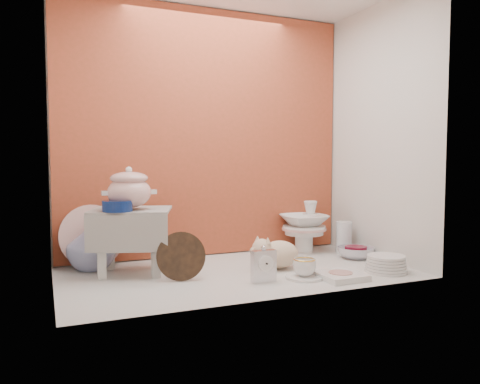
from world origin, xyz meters
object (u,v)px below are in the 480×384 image
Objects in this scene: step_stool at (132,241)px; mantel_clock at (264,264)px; porcelain_tower at (304,227)px; blue_white_vase at (92,245)px; gold_rim_teacup at (304,267)px; floral_platter at (92,236)px; plush_pig at (279,254)px; dinner_plate_stack at (386,264)px; soup_tureen at (129,188)px; crystal_bowl at (356,253)px.

step_stool reaches higher than mantel_clock.
step_stool is 1.12m from porcelain_tower.
step_stool is at bearing -41.05° from blue_white_vase.
porcelain_tower reaches higher than gold_rim_teacup.
porcelain_tower is at bearing 43.92° from mantel_clock.
porcelain_tower is at bearing -4.04° from floral_platter.
plush_pig is 0.56m from dinner_plate_stack.
soup_tureen is 0.96× the size of blue_white_vase.
dinner_plate_stack is (1.41, -0.73, -0.12)m from floral_platter.
mantel_clock is 0.80m from crystal_bowl.
blue_white_vase is 1.30m from porcelain_tower.
step_stool is 2.25× the size of mantel_clock.
mantel_clock reaches higher than crystal_bowl.
mantel_clock is (0.73, -0.66, -0.08)m from floral_platter.
mantel_clock is at bearing -134.45° from porcelain_tower.
mantel_clock is 0.22m from gold_rim_teacup.
dinner_plate_stack is 0.66m from porcelain_tower.
plush_pig is (0.75, -0.22, -0.09)m from step_stool.
step_stool is 0.89m from gold_rim_teacup.
porcelain_tower is at bearing -0.94° from blue_white_vase.
step_stool reaches higher than dinner_plate_stack.
step_stool reaches higher than porcelain_tower.
floral_platter reaches higher than dinner_plate_stack.
dinner_plate_stack is at bearing -8.82° from plush_pig.
blue_white_vase is at bearing 179.06° from porcelain_tower.
soup_tureen is 2.29× the size of gold_rim_teacup.
soup_tureen is 0.78m from mantel_clock.
porcelain_tower is (0.56, 0.57, 0.08)m from mantel_clock.
plush_pig reaches higher than gold_rim_teacup.
mantel_clock is at bearing -111.42° from plush_pig.
porcelain_tower is at bearing 25.33° from step_stool.
soup_tureen is at bearing -172.40° from plush_pig.
step_stool is 0.28m from soup_tureen.
plush_pig is at bearing -13.57° from soup_tureen.
floral_platter is at bearing 136.16° from mantel_clock.
dinner_plate_stack is (1.24, -0.46, -0.40)m from soup_tureen.
gold_rim_teacup is (0.95, -0.61, -0.08)m from blue_white_vase.
soup_tureen is at bearing -48.91° from blue_white_vase.
mantel_clock is at bearing -19.76° from step_stool.
plush_pig is at bearing -135.49° from porcelain_tower.
gold_rim_teacup is at bearing -27.69° from soup_tureen.
mantel_clock is 1.55× the size of gold_rim_teacup.
step_stool is 3.48× the size of gold_rim_teacup.
plush_pig is (0.76, -0.18, -0.36)m from soup_tureen.
floral_platter is at bearing 82.17° from blue_white_vase.
soup_tureen reaches higher than floral_platter.
step_stool is 1.45× the size of blue_white_vase.
soup_tureen is 1.21× the size of crystal_bowl.
soup_tureen is at bearing 152.31° from gold_rim_teacup.
plush_pig is 1.29× the size of crystal_bowl.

